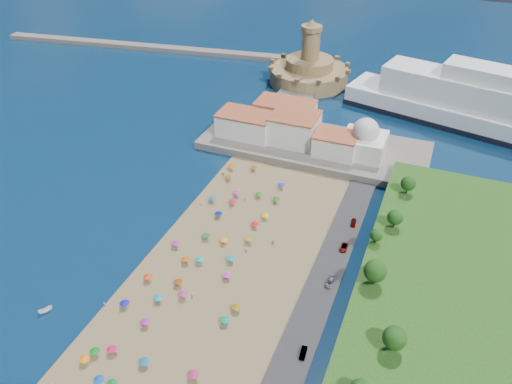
% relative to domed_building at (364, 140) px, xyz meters
% --- Properties ---
extents(ground, '(700.00, 700.00, 0.00)m').
position_rel_domed_building_xyz_m(ground, '(-30.00, -71.00, -8.97)').
color(ground, '#071938').
rests_on(ground, ground).
extents(terrace, '(90.00, 36.00, 3.00)m').
position_rel_domed_building_xyz_m(terrace, '(-20.00, 2.00, -7.47)').
color(terrace, '#59544C').
rests_on(terrace, ground).
extents(jetty, '(18.00, 70.00, 2.40)m').
position_rel_domed_building_xyz_m(jetty, '(-42.00, 37.00, -7.77)').
color(jetty, '#59544C').
rests_on(jetty, ground).
extents(breakwater, '(199.03, 34.77, 2.60)m').
position_rel_domed_building_xyz_m(breakwater, '(-140.00, 82.00, -7.67)').
color(breakwater, '#59544C').
rests_on(breakwater, ground).
extents(waterfront_buildings, '(57.00, 29.00, 11.00)m').
position_rel_domed_building_xyz_m(waterfront_buildings, '(-33.05, 2.64, -1.10)').
color(waterfront_buildings, silver).
rests_on(waterfront_buildings, terrace).
extents(domed_building, '(16.00, 16.00, 15.00)m').
position_rel_domed_building_xyz_m(domed_building, '(0.00, 0.00, 0.00)').
color(domed_building, silver).
rests_on(domed_building, terrace).
extents(fortress, '(40.00, 40.00, 32.40)m').
position_rel_domed_building_xyz_m(fortress, '(-42.00, 67.00, -2.29)').
color(fortress, '#97774B').
rests_on(fortress, ground).
extents(beach_parasols, '(32.27, 116.40, 2.20)m').
position_rel_domed_building_xyz_m(beach_parasols, '(-31.13, -83.14, -6.83)').
color(beach_parasols, gray).
rests_on(beach_parasols, beach).
extents(beachgoers, '(35.28, 96.70, 1.86)m').
position_rel_domed_building_xyz_m(beachgoers, '(-29.98, -71.94, -7.86)').
color(beachgoers, tan).
rests_on(beachgoers, beach).
extents(moored_boats, '(3.60, 25.13, 1.52)m').
position_rel_domed_building_xyz_m(moored_boats, '(-60.79, -118.48, -8.23)').
color(moored_boats, white).
rests_on(moored_boats, ground).
extents(parked_cars, '(2.62, 77.12, 1.42)m').
position_rel_domed_building_xyz_m(parked_cars, '(6.00, -70.81, -7.62)').
color(parked_cars, gray).
rests_on(parked_cars, promenade).
extents(hillside_trees, '(15.33, 107.94, 7.73)m').
position_rel_domed_building_xyz_m(hillside_trees, '(18.95, -83.96, 1.16)').
color(hillside_trees, '#382314').
rests_on(hillside_trees, hillside).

